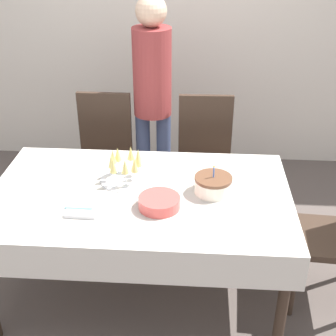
{
  "coord_description": "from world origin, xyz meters",
  "views": [
    {
      "loc": [
        0.32,
        -2.26,
        2.14
      ],
      "look_at": [
        0.16,
        0.08,
        0.84
      ],
      "focal_mm": 50.0,
      "sensor_mm": 36.0,
      "label": 1
    }
  ],
  "objects_px": {
    "champagne_tray": "(125,165)",
    "plate_stack_main": "(159,202)",
    "dining_chair_far_right": "(205,156)",
    "dining_chair_far_left": "(104,152)",
    "person_standing": "(152,88)",
    "birthday_cake": "(213,185)"
  },
  "relations": [
    {
      "from": "champagne_tray",
      "to": "person_standing",
      "type": "relative_size",
      "value": 0.18
    },
    {
      "from": "birthday_cake",
      "to": "person_standing",
      "type": "bearing_deg",
      "value": 114.43
    },
    {
      "from": "dining_chair_far_right",
      "to": "person_standing",
      "type": "relative_size",
      "value": 0.59
    },
    {
      "from": "birthday_cake",
      "to": "champagne_tray",
      "type": "distance_m",
      "value": 0.53
    },
    {
      "from": "dining_chair_far_left",
      "to": "person_standing",
      "type": "xyz_separation_m",
      "value": [
        0.36,
        0.15,
        0.46
      ]
    },
    {
      "from": "plate_stack_main",
      "to": "person_standing",
      "type": "relative_size",
      "value": 0.14
    },
    {
      "from": "plate_stack_main",
      "to": "dining_chair_far_left",
      "type": "bearing_deg",
      "value": 117.12
    },
    {
      "from": "dining_chair_far_left",
      "to": "plate_stack_main",
      "type": "xyz_separation_m",
      "value": [
        0.51,
        -0.99,
        0.22
      ]
    },
    {
      "from": "champagne_tray",
      "to": "dining_chair_far_left",
      "type": "bearing_deg",
      "value": 111.56
    },
    {
      "from": "champagne_tray",
      "to": "birthday_cake",
      "type": "bearing_deg",
      "value": -11.44
    },
    {
      "from": "dining_chair_far_right",
      "to": "champagne_tray",
      "type": "relative_size",
      "value": 3.28
    },
    {
      "from": "person_standing",
      "to": "champagne_tray",
      "type": "bearing_deg",
      "value": -95.53
    },
    {
      "from": "person_standing",
      "to": "plate_stack_main",
      "type": "bearing_deg",
      "value": -82.79
    },
    {
      "from": "champagne_tray",
      "to": "plate_stack_main",
      "type": "height_order",
      "value": "champagne_tray"
    },
    {
      "from": "champagne_tray",
      "to": "plate_stack_main",
      "type": "relative_size",
      "value": 1.3
    },
    {
      "from": "dining_chair_far_right",
      "to": "plate_stack_main",
      "type": "distance_m",
      "value": 1.04
    },
    {
      "from": "dining_chair_far_right",
      "to": "birthday_cake",
      "type": "bearing_deg",
      "value": -87.35
    },
    {
      "from": "plate_stack_main",
      "to": "person_standing",
      "type": "distance_m",
      "value": 1.17
    },
    {
      "from": "dining_chair_far_left",
      "to": "birthday_cake",
      "type": "bearing_deg",
      "value": -45.41
    },
    {
      "from": "dining_chair_far_right",
      "to": "champagne_tray",
      "type": "xyz_separation_m",
      "value": [
        -0.48,
        -0.71,
        0.28
      ]
    },
    {
      "from": "dining_chair_far_left",
      "to": "champagne_tray",
      "type": "height_order",
      "value": "dining_chair_far_left"
    },
    {
      "from": "birthday_cake",
      "to": "dining_chair_far_right",
      "type": "bearing_deg",
      "value": 92.65
    }
  ]
}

